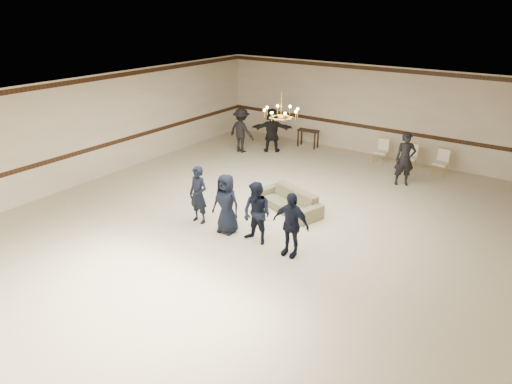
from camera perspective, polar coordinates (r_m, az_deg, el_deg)
room at (r=10.32m, az=0.24°, el=3.65°), size 12.01×14.01×3.21m
chair_rail at (r=16.45m, az=14.57°, el=8.37°), size 12.00×0.02×0.14m
crown_molding at (r=16.05m, az=15.35°, el=15.53°), size 12.00×0.02×0.14m
chandelier at (r=10.77m, az=3.38°, el=11.53°), size 0.94×0.94×0.89m
boy_a at (r=10.85m, az=-7.66°, el=-0.39°), size 0.55×0.36×1.50m
boy_b at (r=10.30m, az=-3.97°, el=-1.58°), size 0.76×0.53×1.50m
boy_c at (r=9.81m, az=0.12°, el=-2.88°), size 0.77×0.62×1.50m
boy_d at (r=9.38m, az=4.62°, el=-4.30°), size 0.89×0.40×1.50m
settee at (r=11.60m, az=4.44°, el=-1.12°), size 2.08×1.32×0.57m
adult_left at (r=16.13m, az=-1.95°, el=8.18°), size 1.10×0.67×1.65m
adult_mid at (r=16.18m, az=2.13°, el=8.23°), size 1.56×1.22×1.65m
adult_right at (r=13.80m, az=19.17°, el=4.14°), size 0.72×0.65×1.65m
banquet_chair_left at (r=15.59m, az=16.27°, el=5.16°), size 0.42×0.42×0.86m
banquet_chair_mid at (r=15.32m, az=19.77°, el=4.38°), size 0.42×0.42×0.86m
banquet_chair_right at (r=15.11m, az=23.37°, el=3.55°), size 0.46×0.46×0.86m
console_table at (r=16.94m, az=6.92°, el=7.08°), size 0.85×0.43×0.69m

